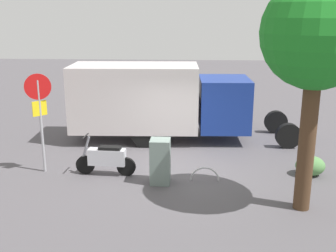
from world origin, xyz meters
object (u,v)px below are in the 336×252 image
(stop_sign, at_px, (40,108))
(street_tree, at_px, (317,36))
(box_truck_near, at_px, (161,98))
(motorcycle, at_px, (107,158))
(bike_rack_hoop, at_px, (205,181))
(utility_cabinet, at_px, (160,161))

(stop_sign, height_order, street_tree, street_tree)
(box_truck_near, xyz_separation_m, motorcycle, (1.35, 3.63, -1.06))
(stop_sign, distance_m, bike_rack_hoop, 5.25)
(street_tree, bearing_deg, stop_sign, -15.73)
(motorcycle, xyz_separation_m, street_tree, (-5.23, 1.87, 3.65))
(bike_rack_hoop, bearing_deg, motorcycle, -5.90)
(motorcycle, distance_m, bike_rack_hoop, 2.95)
(stop_sign, xyz_separation_m, street_tree, (-7.18, 2.02, 2.17))
(street_tree, bearing_deg, utility_cabinet, -20.78)
(stop_sign, height_order, utility_cabinet, stop_sign)
(box_truck_near, xyz_separation_m, bike_rack_hoop, (-1.54, 3.93, -1.58))
(motorcycle, relative_size, bike_rack_hoop, 2.13)
(street_tree, distance_m, bike_rack_hoop, 5.03)
(stop_sign, bearing_deg, box_truck_near, -133.47)
(stop_sign, xyz_separation_m, bike_rack_hoop, (-4.84, 0.45, -1.99))
(motorcycle, xyz_separation_m, utility_cabinet, (-1.63, 0.50, 0.12))
(box_truck_near, relative_size, utility_cabinet, 6.50)
(street_tree, relative_size, utility_cabinet, 4.29)
(motorcycle, distance_m, stop_sign, 2.45)
(motorcycle, bearing_deg, street_tree, 163.90)
(box_truck_near, relative_size, street_tree, 1.52)
(stop_sign, height_order, bike_rack_hoop, stop_sign)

